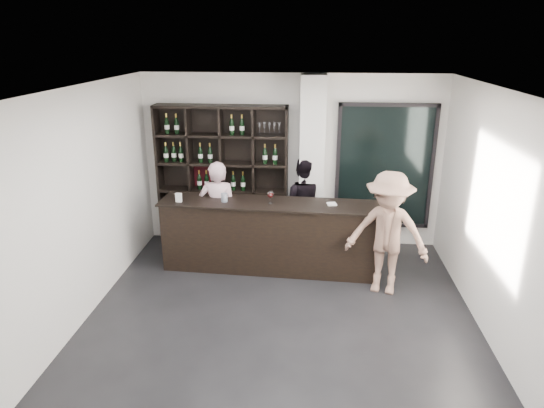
# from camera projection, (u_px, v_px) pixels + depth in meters

# --- Properties ---
(floor) EXTENTS (5.00, 5.50, 0.01)m
(floor) POSITION_uv_depth(u_px,v_px,m) (279.00, 327.00, 6.08)
(floor) COLOR black
(floor) RESTS_ON ground
(wine_shelf) EXTENTS (2.20, 0.35, 2.40)m
(wine_shelf) POSITION_uv_depth(u_px,v_px,m) (223.00, 177.00, 8.19)
(wine_shelf) COLOR black
(wine_shelf) RESTS_ON floor
(structural_column) EXTENTS (0.40, 0.40, 2.90)m
(structural_column) POSITION_uv_depth(u_px,v_px,m) (312.00, 166.00, 7.90)
(structural_column) COLOR silver
(structural_column) RESTS_ON floor
(glass_panel) EXTENTS (1.60, 0.08, 2.10)m
(glass_panel) POSITION_uv_depth(u_px,v_px,m) (384.00, 167.00, 8.03)
(glass_panel) COLOR black
(glass_panel) RESTS_ON floor
(tasting_counter) EXTENTS (3.32, 0.69, 1.09)m
(tasting_counter) POSITION_uv_depth(u_px,v_px,m) (269.00, 236.00, 7.43)
(tasting_counter) COLOR black
(tasting_counter) RESTS_ON floor
(taster_pink) EXTENTS (0.61, 0.40, 1.65)m
(taster_pink) POSITION_uv_depth(u_px,v_px,m) (218.00, 212.00, 7.64)
(taster_pink) COLOR #C89FA8
(taster_pink) RESTS_ON floor
(taster_black) EXTENTS (0.89, 0.75, 1.61)m
(taster_black) POSITION_uv_depth(u_px,v_px,m) (303.00, 204.00, 8.05)
(taster_black) COLOR black
(taster_black) RESTS_ON floor
(customer) EXTENTS (1.28, 0.95, 1.76)m
(customer) POSITION_uv_depth(u_px,v_px,m) (387.00, 234.00, 6.66)
(customer) COLOR #906A58
(customer) RESTS_ON floor
(wine_glass) EXTENTS (0.10, 0.10, 0.22)m
(wine_glass) POSITION_uv_depth(u_px,v_px,m) (270.00, 196.00, 7.18)
(wine_glass) COLOR white
(wine_glass) RESTS_ON tasting_counter
(spit_cup) EXTENTS (0.13, 0.13, 0.13)m
(spit_cup) POSITION_uv_depth(u_px,v_px,m) (224.00, 198.00, 7.26)
(spit_cup) COLOR silver
(spit_cup) RESTS_ON tasting_counter
(napkin_stack) EXTENTS (0.15, 0.15, 0.02)m
(napkin_stack) POSITION_uv_depth(u_px,v_px,m) (332.00, 204.00, 7.16)
(napkin_stack) COLOR white
(napkin_stack) RESTS_ON tasting_counter
(card_stand) EXTENTS (0.09, 0.05, 0.14)m
(card_stand) POSITION_uv_depth(u_px,v_px,m) (179.00, 198.00, 7.26)
(card_stand) COLOR white
(card_stand) RESTS_ON tasting_counter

